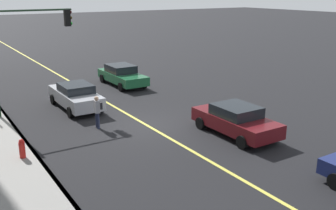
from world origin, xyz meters
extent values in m
plane|color=black|center=(0.00, 0.00, 0.00)|extent=(200.00, 200.00, 0.00)
cube|color=slate|center=(0.00, 5.77, 0.07)|extent=(80.00, 0.16, 0.15)
cube|color=#D8CC4C|center=(0.00, 0.00, 0.01)|extent=(80.00, 0.16, 0.01)
cube|color=#591116|center=(-3.45, -2.89, 0.62)|extent=(4.49, 1.87, 0.64)
cube|color=black|center=(-3.47, -2.89, 1.19)|extent=(2.00, 1.72, 0.49)
cylinder|color=black|center=(-4.94, -3.80, 0.30)|extent=(0.60, 0.22, 0.60)
cylinder|color=black|center=(-4.94, -1.97, 0.30)|extent=(0.60, 0.22, 0.60)
cylinder|color=black|center=(-1.97, -3.80, 0.30)|extent=(0.60, 0.22, 0.60)
cylinder|color=black|center=(-1.97, -1.97, 0.30)|extent=(0.60, 0.22, 0.60)
cube|color=#1E6038|center=(8.45, -2.82, 0.60)|extent=(4.75, 1.81, 0.61)
cube|color=black|center=(8.70, -2.82, 1.17)|extent=(2.08, 1.66, 0.53)
cylinder|color=black|center=(6.88, -3.71, 0.30)|extent=(0.60, 0.22, 0.60)
cylinder|color=black|center=(6.88, -1.94, 0.30)|extent=(0.60, 0.22, 0.60)
cylinder|color=black|center=(10.02, -3.71, 0.30)|extent=(0.60, 0.22, 0.60)
cylinder|color=black|center=(10.02, -1.94, 0.30)|extent=(0.60, 0.22, 0.60)
cube|color=#A8AAB2|center=(4.73, 1.98, 0.66)|extent=(4.68, 1.76, 0.71)
cube|color=black|center=(4.58, 1.98, 1.24)|extent=(2.00, 1.62, 0.45)
cylinder|color=black|center=(6.27, 2.84, 0.30)|extent=(0.60, 0.22, 0.60)
cylinder|color=black|center=(6.27, 1.12, 0.30)|extent=(0.60, 0.22, 0.60)
cylinder|color=black|center=(3.18, 2.84, 0.30)|extent=(0.60, 0.22, 0.60)
cylinder|color=black|center=(3.18, 1.12, 0.30)|extent=(0.60, 0.22, 0.60)
cylinder|color=black|center=(-9.34, -2.21, 0.30)|extent=(0.60, 0.22, 0.60)
cylinder|color=#262D4C|center=(0.77, 2.26, 0.40)|extent=(0.15, 0.15, 0.81)
cylinder|color=#262D4C|center=(0.98, 2.23, 0.40)|extent=(0.15, 0.15, 0.81)
cube|color=gray|center=(0.88, 2.24, 1.11)|extent=(0.41, 0.26, 0.61)
sphere|color=tan|center=(0.88, 2.24, 1.52)|extent=(0.22, 0.22, 0.22)
cube|color=black|center=(0.86, 2.07, 1.14)|extent=(0.28, 0.19, 0.34)
cylinder|color=#1E3823|center=(4.88, 3.96, 5.57)|extent=(0.10, 4.26, 0.10)
cube|color=black|center=(4.88, 2.09, 5.12)|extent=(0.28, 0.30, 0.90)
sphere|color=#360605|center=(4.88, 1.91, 5.42)|extent=(0.18, 0.18, 0.18)
sphere|color=#392905|center=(4.88, 1.91, 5.12)|extent=(0.18, 0.18, 0.18)
sphere|color=green|center=(4.88, 1.91, 4.82)|extent=(0.18, 0.18, 0.18)
cylinder|color=red|center=(-1.18, 6.29, 0.40)|extent=(0.24, 0.24, 0.80)
sphere|color=red|center=(-1.18, 6.29, 0.84)|extent=(0.20, 0.20, 0.20)
camera|label=1|loc=(-16.48, 9.12, 6.60)|focal=41.95mm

